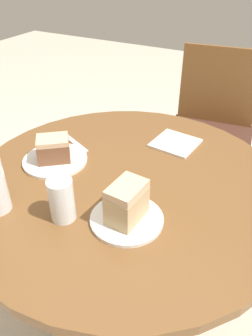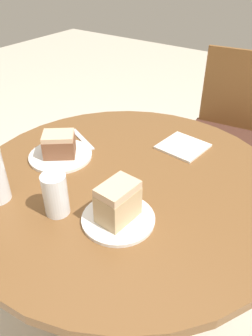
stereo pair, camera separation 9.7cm
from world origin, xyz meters
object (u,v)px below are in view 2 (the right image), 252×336
at_px(plate_near, 61,156).
at_px(plate_far, 118,219).
at_px(chair, 229,136).
at_px(cake_slice_near, 59,144).
at_px(cake_slice_far, 118,202).
at_px(glass_lemonade, 56,197).

xyz_separation_m(plate_near, plate_far, (0.34, -0.13, 0.00)).
bearing_deg(plate_far, chair, 93.01).
xyz_separation_m(chair, cake_slice_near, (-0.28, -0.94, 0.30)).
distance_m(chair, cake_slice_far, 1.12).
distance_m(chair, glass_lemonade, 1.18).
xyz_separation_m(cake_slice_near, cake_slice_far, (0.34, -0.13, 0.01)).
relative_size(plate_far, glass_lemonade, 1.61).
xyz_separation_m(chair, glass_lemonade, (-0.09, -1.13, 0.31)).
bearing_deg(chair, plate_far, -94.14).
bearing_deg(chair, glass_lemonade, -101.90).
relative_size(plate_far, cake_slice_near, 1.49).
relative_size(plate_far, cake_slice_far, 1.72).
bearing_deg(chair, cake_slice_far, -94.14).
distance_m(plate_far, glass_lemonade, 0.17).
bearing_deg(cake_slice_far, plate_near, 158.47).
bearing_deg(glass_lemonade, cake_slice_far, 23.90).
relative_size(chair, cake_slice_far, 7.88).
bearing_deg(plate_near, cake_slice_far, -21.53).
height_order(chair, cake_slice_far, chair).
height_order(chair, cake_slice_near, chair).
xyz_separation_m(plate_far, glass_lemonade, (-0.15, -0.07, 0.05)).
bearing_deg(glass_lemonade, plate_far, 23.90).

